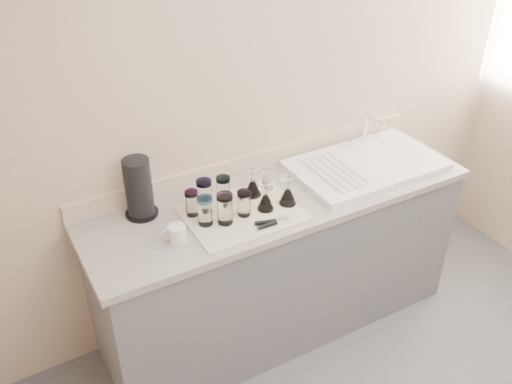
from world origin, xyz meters
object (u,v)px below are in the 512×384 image
goblet_back_left (253,186)px  can_opener (272,222)px  tumbler_teal (192,203)px  paper_towel_roll (139,189)px  tumbler_blue (225,209)px  tumbler_lavender (244,203)px  tumbler_purple (223,190)px  goblet_front_left (266,200)px  tumbler_cyan (204,194)px  goblet_front_right (288,194)px  white_mug (177,234)px  tumbler_magenta (205,211)px  goblet_back_right (266,180)px  sink_unit (366,164)px

goblet_back_left → can_opener: goblet_back_left is taller
tumbler_teal → paper_towel_roll: bearing=147.8°
tumbler_teal → tumbler_blue: bearing=-51.3°
tumbler_lavender → tumbler_purple: bearing=103.7°
tumbler_teal → paper_towel_roll: (-0.21, 0.13, 0.07)m
tumbler_teal → can_opener: 0.40m
tumbler_blue → goblet_front_left: tumbler_blue is taller
tumbler_purple → goblet_front_left: 0.22m
goblet_back_left → tumbler_cyan: bearing=175.7°
can_opener → goblet_front_right: bearing=36.3°
goblet_back_left → goblet_front_left: 0.14m
goblet_front_right → white_mug: goblet_front_right is taller
tumbler_lavender → goblet_back_left: goblet_back_left is taller
tumbler_magenta → can_opener: 0.32m
tumbler_cyan → paper_towel_roll: size_ratio=0.50×
paper_towel_roll → goblet_back_right: bearing=-9.1°
goblet_front_right → white_mug: bearing=-179.7°
goblet_back_right → paper_towel_roll: size_ratio=0.46×
sink_unit → can_opener: sink_unit is taller
tumbler_teal → goblet_back_left: size_ratio=0.82×
goblet_back_right → goblet_front_right: goblet_front_right is taller
tumbler_cyan → tumbler_magenta: size_ratio=1.05×
tumbler_cyan → tumbler_purple: bearing=-1.4°
tumbler_lavender → goblet_front_left: goblet_front_left is taller
tumbler_purple → goblet_back_left: 0.16m
tumbler_magenta → goblet_back_right: tumbler_magenta is taller
sink_unit → tumbler_lavender: (-0.80, -0.08, 0.06)m
white_mug → tumbler_cyan: bearing=38.1°
goblet_back_left → tumbler_teal: bearing=-178.7°
sink_unit → tumbler_blue: sink_unit is taller
tumbler_purple → goblet_front_left: bearing=-45.8°
goblet_front_right → white_mug: 0.60m
paper_towel_roll → tumbler_cyan: bearing=-20.1°
tumbler_cyan → white_mug: tumbler_cyan is taller
tumbler_purple → white_mug: size_ratio=1.17×
tumbler_teal → tumbler_magenta: 0.10m
goblet_front_right → paper_towel_roll: (-0.66, 0.28, 0.09)m
tumbler_lavender → goblet_front_right: size_ratio=0.83×
paper_towel_roll → goblet_front_right: bearing=-22.6°
can_opener → tumbler_lavender: bearing=120.6°
tumbler_lavender → paper_towel_roll: size_ratio=0.44×
tumbler_cyan → goblet_back_right: tumbler_cyan is taller
sink_unit → tumbler_teal: (-1.02, 0.05, 0.06)m
tumbler_purple → tumbler_blue: tumbler_blue is taller
goblet_back_right → paper_towel_roll: paper_towel_roll is taller
tumbler_purple → tumbler_cyan: bearing=178.6°
goblet_back_left → goblet_back_right: size_ratio=1.14×
paper_towel_roll → white_mug: bearing=-76.5°
tumbler_magenta → tumbler_lavender: size_ratio=1.10×
tumbler_blue → paper_towel_roll: size_ratio=0.51×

